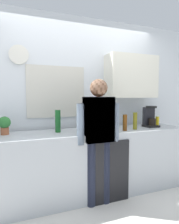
# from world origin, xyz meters

# --- Properties ---
(ground_plane) EXTENTS (8.00, 8.00, 0.00)m
(ground_plane) POSITION_xyz_m (0.00, 0.00, 0.00)
(ground_plane) COLOR silver
(kitchen_counter) EXTENTS (2.90, 0.64, 0.90)m
(kitchen_counter) POSITION_xyz_m (0.00, 0.30, 0.45)
(kitchen_counter) COLOR #B2B7BC
(kitchen_counter) RESTS_ON ground_plane
(dishwasher_panel) EXTENTS (0.56, 0.02, 0.81)m
(dishwasher_panel) POSITION_xyz_m (0.14, -0.03, 0.41)
(dishwasher_panel) COLOR black
(dishwasher_panel) RESTS_ON ground_plane
(back_wall_assembly) EXTENTS (4.50, 0.42, 2.60)m
(back_wall_assembly) POSITION_xyz_m (0.10, 0.70, 1.36)
(back_wall_assembly) COLOR silver
(back_wall_assembly) RESTS_ON ground_plane
(coffee_maker) EXTENTS (0.20, 0.20, 0.33)m
(coffee_maker) POSITION_xyz_m (1.02, 0.30, 1.05)
(coffee_maker) COLOR black
(coffee_maker) RESTS_ON kitchen_counter
(bottle_olive_oil) EXTENTS (0.06, 0.06, 0.25)m
(bottle_olive_oil) POSITION_xyz_m (0.66, 0.17, 1.03)
(bottle_olive_oil) COLOR olive
(bottle_olive_oil) RESTS_ON kitchen_counter
(bottle_amber_beer) EXTENTS (0.06, 0.06, 0.23)m
(bottle_amber_beer) POSITION_xyz_m (0.46, 0.12, 1.02)
(bottle_amber_beer) COLOR brown
(bottle_amber_beer) RESTS_ON kitchen_counter
(bottle_clear_soda) EXTENTS (0.09, 0.09, 0.28)m
(bottle_clear_soda) POSITION_xyz_m (0.25, 0.18, 1.04)
(bottle_clear_soda) COLOR #2D8C33
(bottle_clear_soda) RESTS_ON kitchen_counter
(bottle_green_wine) EXTENTS (0.07, 0.07, 0.30)m
(bottle_green_wine) POSITION_xyz_m (-0.44, 0.35, 1.05)
(bottle_green_wine) COLOR #195923
(bottle_green_wine) RESTS_ON kitchen_counter
(cup_white_mug) EXTENTS (0.08, 0.08, 0.09)m
(cup_white_mug) POSITION_xyz_m (-0.14, 0.11, 0.95)
(cup_white_mug) COLOR white
(cup_white_mug) RESTS_ON kitchen_counter
(cup_blue_mug) EXTENTS (0.08, 0.08, 0.10)m
(cup_blue_mug) POSITION_xyz_m (0.02, 0.09, 0.95)
(cup_blue_mug) COLOR #3351B2
(cup_blue_mug) RESTS_ON kitchen_counter
(potted_plant) EXTENTS (0.15, 0.15, 0.23)m
(potted_plant) POSITION_xyz_m (-1.10, 0.43, 1.04)
(potted_plant) COLOR #9E5638
(potted_plant) RESTS_ON kitchen_counter
(dish_soap) EXTENTS (0.06, 0.06, 0.18)m
(dish_soap) POSITION_xyz_m (1.21, 0.35, 0.98)
(dish_soap) COLOR yellow
(dish_soap) RESTS_ON kitchen_counter
(person_at_sink) EXTENTS (0.57, 0.22, 1.60)m
(person_at_sink) POSITION_xyz_m (0.00, 0.00, 0.95)
(person_at_sink) COLOR #3F4766
(person_at_sink) RESTS_ON ground_plane
(person_guest) EXTENTS (0.57, 0.22, 1.60)m
(person_guest) POSITION_xyz_m (0.00, 0.00, 0.95)
(person_guest) COLOR #3F4766
(person_guest) RESTS_ON ground_plane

